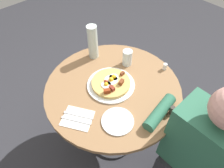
# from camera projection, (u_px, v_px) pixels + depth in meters

# --- Properties ---
(ground_plane) EXTENTS (6.00, 6.00, 0.00)m
(ground_plane) POSITION_uv_depth(u_px,v_px,m) (113.00, 138.00, 1.86)
(ground_plane) COLOR #2D2D33
(dining_table) EXTENTS (0.89, 0.89, 0.72)m
(dining_table) POSITION_uv_depth(u_px,v_px,m) (113.00, 102.00, 1.45)
(dining_table) COLOR olive
(dining_table) RESTS_ON ground_plane
(person_seated) EXTENTS (0.52, 0.32, 1.14)m
(person_seated) POSITION_uv_depth(u_px,v_px,m) (192.00, 158.00, 1.23)
(person_seated) COLOR #2D2D33
(person_seated) RESTS_ON ground_plane
(pizza_plate) EXTENTS (0.31, 0.31, 0.01)m
(pizza_plate) POSITION_uv_depth(u_px,v_px,m) (111.00, 85.00, 1.32)
(pizza_plate) COLOR white
(pizza_plate) RESTS_ON dining_table
(breakfast_pizza) EXTENTS (0.25, 0.25, 0.05)m
(breakfast_pizza) POSITION_uv_depth(u_px,v_px,m) (111.00, 83.00, 1.31)
(breakfast_pizza) COLOR tan
(breakfast_pizza) RESTS_ON pizza_plate
(bread_plate) EXTENTS (0.19, 0.19, 0.01)m
(bread_plate) POSITION_uv_depth(u_px,v_px,m) (118.00, 121.00, 1.14)
(bread_plate) COLOR white
(bread_plate) RESTS_ON dining_table
(napkin) EXTENTS (0.22, 0.21, 0.00)m
(napkin) POSITION_uv_depth(u_px,v_px,m) (78.00, 118.00, 1.16)
(napkin) COLOR white
(napkin) RESTS_ON dining_table
(fork) EXTENTS (0.16, 0.11, 0.00)m
(fork) POSITION_uv_depth(u_px,v_px,m) (76.00, 120.00, 1.15)
(fork) COLOR silver
(fork) RESTS_ON napkin
(knife) EXTENTS (0.16, 0.11, 0.00)m
(knife) POSITION_uv_depth(u_px,v_px,m) (79.00, 115.00, 1.17)
(knife) COLOR silver
(knife) RESTS_ON napkin
(water_glass) EXTENTS (0.07, 0.07, 0.12)m
(water_glass) POSITION_uv_depth(u_px,v_px,m) (127.00, 58.00, 1.42)
(water_glass) COLOR silver
(water_glass) RESTS_ON dining_table
(water_bottle) EXTENTS (0.07, 0.07, 0.26)m
(water_bottle) POSITION_uv_depth(u_px,v_px,m) (93.00, 42.00, 1.42)
(water_bottle) COLOR silver
(water_bottle) RESTS_ON dining_table
(salt_shaker) EXTENTS (0.03, 0.03, 0.05)m
(salt_shaker) POSITION_uv_depth(u_px,v_px,m) (165.00, 67.00, 1.41)
(salt_shaker) COLOR white
(salt_shaker) RESTS_ON dining_table
(pepper_shaker) EXTENTS (0.03, 0.03, 0.06)m
(pepper_shaker) POSITION_uv_depth(u_px,v_px,m) (172.00, 110.00, 1.16)
(pepper_shaker) COLOR #3F3833
(pepper_shaker) RESTS_ON dining_table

